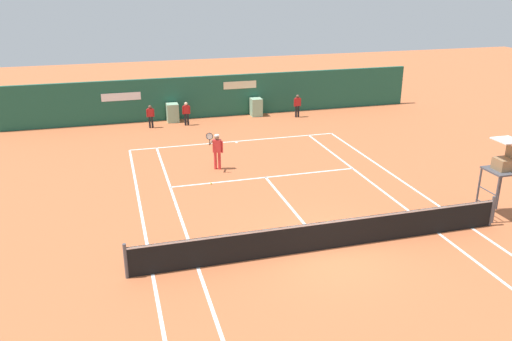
{
  "coord_description": "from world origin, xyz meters",
  "views": [
    {
      "loc": [
        -6.0,
        -13.22,
        7.96
      ],
      "look_at": [
        -0.75,
        5.25,
        0.8
      ],
      "focal_mm": 36.77,
      "sensor_mm": 36.0,
      "label": 1
    }
  ],
  "objects_px": {
    "tennis_ball_mid_court": "(211,183)",
    "ball_kid_right_post": "(297,104)",
    "ball_kid_centre_post": "(186,112)",
    "player_on_baseline": "(217,149)",
    "tennis_ball_near_service_line": "(327,222)",
    "ball_kid_left_post": "(150,115)",
    "umpire_chair": "(503,167)"
  },
  "relations": [
    {
      "from": "tennis_ball_mid_court",
      "to": "ball_kid_right_post",
      "type": "bearing_deg",
      "value": 52.41
    },
    {
      "from": "ball_kid_centre_post",
      "to": "tennis_ball_mid_court",
      "type": "bearing_deg",
      "value": 86.44
    },
    {
      "from": "player_on_baseline",
      "to": "tennis_ball_near_service_line",
      "type": "relative_size",
      "value": 26.51
    },
    {
      "from": "player_on_baseline",
      "to": "tennis_ball_near_service_line",
      "type": "xyz_separation_m",
      "value": [
        2.53,
        -6.23,
        -0.92
      ]
    },
    {
      "from": "ball_kid_left_post",
      "to": "ball_kid_centre_post",
      "type": "height_order",
      "value": "ball_kid_centre_post"
    },
    {
      "from": "umpire_chair",
      "to": "tennis_ball_mid_court",
      "type": "relative_size",
      "value": 41.4
    },
    {
      "from": "ball_kid_right_post",
      "to": "tennis_ball_near_service_line",
      "type": "height_order",
      "value": "ball_kid_right_post"
    },
    {
      "from": "umpire_chair",
      "to": "tennis_ball_near_service_line",
      "type": "height_order",
      "value": "umpire_chair"
    },
    {
      "from": "player_on_baseline",
      "to": "ball_kid_left_post",
      "type": "relative_size",
      "value": 1.4
    },
    {
      "from": "player_on_baseline",
      "to": "tennis_ball_near_service_line",
      "type": "height_order",
      "value": "player_on_baseline"
    },
    {
      "from": "umpire_chair",
      "to": "ball_kid_right_post",
      "type": "xyz_separation_m",
      "value": [
        -1.97,
        14.86,
        -1.05
      ]
    },
    {
      "from": "ball_kid_centre_post",
      "to": "tennis_ball_near_service_line",
      "type": "bearing_deg",
      "value": 100.28
    },
    {
      "from": "umpire_chair",
      "to": "ball_kid_left_post",
      "type": "bearing_deg",
      "value": 35.48
    },
    {
      "from": "ball_kid_left_post",
      "to": "umpire_chair",
      "type": "bearing_deg",
      "value": 124.17
    },
    {
      "from": "umpire_chair",
      "to": "ball_kid_left_post",
      "type": "relative_size",
      "value": 2.19
    },
    {
      "from": "tennis_ball_near_service_line",
      "to": "ball_kid_right_post",
      "type": "bearing_deg",
      "value": 74.05
    },
    {
      "from": "tennis_ball_mid_court",
      "to": "tennis_ball_near_service_line",
      "type": "xyz_separation_m",
      "value": [
        3.14,
        -4.57,
        0.0
      ]
    },
    {
      "from": "umpire_chair",
      "to": "player_on_baseline",
      "type": "xyz_separation_m",
      "value": [
        -8.43,
        7.34,
        -0.89
      ]
    },
    {
      "from": "ball_kid_right_post",
      "to": "tennis_ball_mid_court",
      "type": "relative_size",
      "value": 19.99
    },
    {
      "from": "ball_kid_right_post",
      "to": "ball_kid_left_post",
      "type": "distance_m",
      "value": 8.62
    },
    {
      "from": "umpire_chair",
      "to": "tennis_ball_mid_court",
      "type": "bearing_deg",
      "value": 57.88
    },
    {
      "from": "player_on_baseline",
      "to": "ball_kid_right_post",
      "type": "bearing_deg",
      "value": -109.66
    },
    {
      "from": "ball_kid_centre_post",
      "to": "player_on_baseline",
      "type": "bearing_deg",
      "value": 90.48
    },
    {
      "from": "player_on_baseline",
      "to": "tennis_ball_mid_court",
      "type": "distance_m",
      "value": 1.99
    },
    {
      "from": "ball_kid_right_post",
      "to": "ball_kid_centre_post",
      "type": "xyz_separation_m",
      "value": [
        -6.63,
        -0.0,
        -0.01
      ]
    },
    {
      "from": "ball_kid_right_post",
      "to": "tennis_ball_mid_court",
      "type": "bearing_deg",
      "value": 48.99
    },
    {
      "from": "tennis_ball_mid_court",
      "to": "ball_kid_left_post",
      "type": "bearing_deg",
      "value": 99.58
    },
    {
      "from": "ball_kid_left_post",
      "to": "tennis_ball_near_service_line",
      "type": "relative_size",
      "value": 18.88
    },
    {
      "from": "ball_kid_right_post",
      "to": "tennis_ball_near_service_line",
      "type": "xyz_separation_m",
      "value": [
        -3.93,
        -13.76,
        -0.75
      ]
    },
    {
      "from": "ball_kid_right_post",
      "to": "tennis_ball_near_service_line",
      "type": "bearing_deg",
      "value": 70.63
    },
    {
      "from": "tennis_ball_mid_court",
      "to": "tennis_ball_near_service_line",
      "type": "distance_m",
      "value": 5.55
    },
    {
      "from": "ball_kid_left_post",
      "to": "player_on_baseline",
      "type": "bearing_deg",
      "value": 104.72
    }
  ]
}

